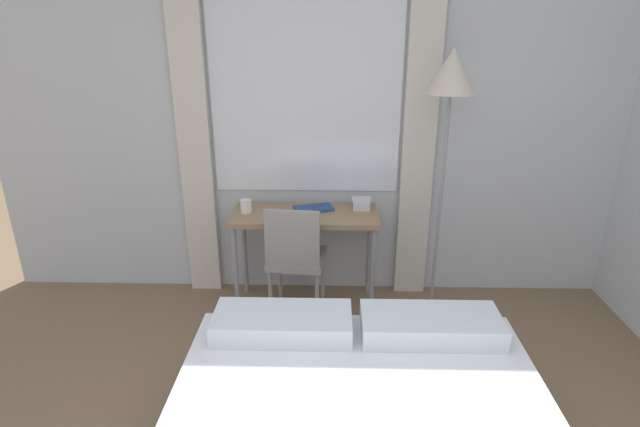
% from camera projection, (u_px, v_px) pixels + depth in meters
% --- Properties ---
extents(wall_back_with_window, '(5.30, 0.13, 2.70)m').
position_uv_depth(wall_back_with_window, '(332.00, 126.00, 3.74)').
color(wall_back_with_window, silver).
rests_on(wall_back_with_window, ground_plane).
extents(desk, '(1.08, 0.46, 0.77)m').
position_uv_depth(desk, '(305.00, 223.00, 3.70)').
color(desk, '#937551').
rests_on(desk, ground_plane).
extents(desk_chair, '(0.44, 0.44, 0.90)m').
position_uv_depth(desk_chair, '(295.00, 255.00, 3.58)').
color(desk_chair, gray).
rests_on(desk_chair, ground_plane).
extents(standing_lamp, '(0.32, 0.32, 1.93)m').
position_uv_depth(standing_lamp, '(450.00, 92.00, 3.20)').
color(standing_lamp, '#4C4C51').
rests_on(standing_lamp, ground_plane).
extents(telephone, '(0.14, 0.14, 0.09)m').
position_uv_depth(telephone, '(361.00, 204.00, 3.74)').
color(telephone, silver).
rests_on(telephone, desk).
extents(book, '(0.31, 0.22, 0.02)m').
position_uv_depth(book, '(314.00, 208.00, 3.72)').
color(book, navy).
rests_on(book, desk).
extents(mug, '(0.08, 0.08, 0.10)m').
position_uv_depth(mug, '(246.00, 206.00, 3.66)').
color(mug, white).
rests_on(mug, desk).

